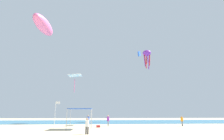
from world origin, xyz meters
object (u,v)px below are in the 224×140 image
object	(u,v)px
person_leftmost	(182,120)
kite_octopus_purple	(147,54)
canopy_tent	(80,110)
cooler_box	(98,126)
person_rightmost	(88,120)
kite_parafoil_blue	(139,54)
banner_flag	(56,112)
kite_inflatable_pink	(44,25)
person_central	(87,124)
person_near_tent	(108,120)
kite_diamond_white	(75,76)

from	to	relation	value
person_leftmost	kite_octopus_purple	world-z (taller)	kite_octopus_purple
canopy_tent	cooler_box	bearing A→B (deg)	44.32
cooler_box	person_rightmost	bearing A→B (deg)	132.02
cooler_box	kite_parafoil_blue	xyz separation A→B (m)	(8.90, 10.24, 14.77)
cooler_box	person_leftmost	bearing A→B (deg)	6.99
banner_flag	cooler_box	size ratio (longest dim) A/B	6.37
canopy_tent	person_leftmost	size ratio (longest dim) A/B	1.97
kite_inflatable_pink	kite_octopus_purple	size ratio (longest dim) A/B	1.56
person_central	kite_inflatable_pink	size ratio (longest dim) A/B	0.18
person_near_tent	cooler_box	distance (m)	2.85
banner_flag	kite_octopus_purple	xyz separation A→B (m)	(19.55, 22.05, 16.31)
person_central	person_rightmost	bearing A→B (deg)	-40.83
kite_parafoil_blue	kite_octopus_purple	xyz separation A→B (m)	(4.71, 10.46, 3.56)
banner_flag	kite_parafoil_blue	distance (m)	22.74
kite_parafoil_blue	kite_inflatable_pink	bearing A→B (deg)	-58.90
cooler_box	kite_diamond_white	xyz separation A→B (m)	(-5.50, 13.52, 10.07)
person_near_tent	cooler_box	size ratio (longest dim) A/B	3.05
canopy_tent	kite_octopus_purple	distance (m)	32.36
person_leftmost	cooler_box	xyz separation A→B (m)	(-13.46, -1.65, -0.76)
canopy_tent	person_rightmost	xyz separation A→B (m)	(0.87, 4.14, -1.47)
kite_diamond_white	person_central	bearing A→B (deg)	-166.14
person_leftmost	banner_flag	xyz separation A→B (m)	(-19.40, -2.99, 1.25)
banner_flag	kite_octopus_purple	world-z (taller)	kite_octopus_purple
person_near_tent	person_rightmost	size ratio (longest dim) A/B	1.00
person_near_tent	cooler_box	bearing A→B (deg)	-35.96
banner_flag	kite_inflatable_pink	xyz separation A→B (m)	(-5.30, 7.64, 16.90)
person_near_tent	cooler_box	xyz separation A→B (m)	(-1.57, -2.23, -0.85)
kite_parafoil_blue	kite_inflatable_pink	world-z (taller)	kite_inflatable_pink
person_near_tent	person_leftmost	distance (m)	11.91
cooler_box	kite_parafoil_blue	distance (m)	20.06
person_rightmost	cooler_box	xyz separation A→B (m)	(1.58, -1.75, -0.84)
person_rightmost	kite_inflatable_pink	size ratio (longest dim) A/B	0.20
kite_diamond_white	banner_flag	bearing A→B (deg)	-178.97
person_near_tent	banner_flag	distance (m)	8.39
kite_diamond_white	kite_inflatable_pink	bearing A→B (deg)	144.27
kite_inflatable_pink	cooler_box	bearing A→B (deg)	65.26
person_leftmost	kite_diamond_white	size ratio (longest dim) A/B	0.40
canopy_tent	person_rightmost	distance (m)	4.48
banner_flag	kite_parafoil_blue	xyz separation A→B (m)	(14.84, 11.58, 12.75)
person_near_tent	person_rightmost	bearing A→B (deg)	-82.25
cooler_box	kite_octopus_purple	distance (m)	30.82
cooler_box	kite_diamond_white	size ratio (longest dim) A/B	0.14
canopy_tent	kite_octopus_purple	bearing A→B (deg)	55.19
kite_diamond_white	kite_octopus_purple	bearing A→B (deg)	-66.70
person_leftmost	person_near_tent	bearing A→B (deg)	-81.07
person_leftmost	kite_parafoil_blue	world-z (taller)	kite_parafoil_blue
person_rightmost	kite_diamond_white	bearing A→B (deg)	65.29
person_central	banner_flag	bearing A→B (deg)	-9.95
person_rightmost	person_leftmost	bearing A→B (deg)	-43.53
person_leftmost	kite_diamond_white	bearing A→B (deg)	-110.36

